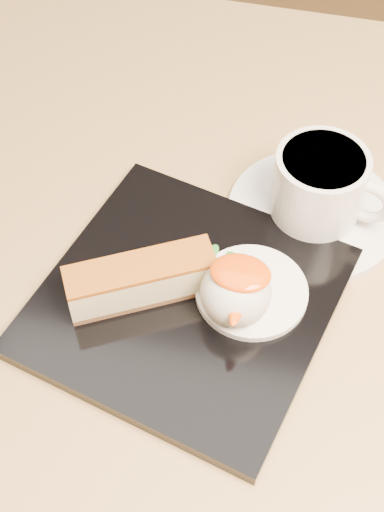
% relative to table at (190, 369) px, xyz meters
% --- Properties ---
extents(table, '(0.80, 0.80, 0.72)m').
position_rel_table_xyz_m(table, '(0.00, 0.00, 0.00)').
color(table, black).
rests_on(table, ground).
extents(dessert_plate, '(0.27, 0.27, 0.01)m').
position_rel_table_xyz_m(dessert_plate, '(0.00, -0.02, 0.16)').
color(dessert_plate, black).
rests_on(dessert_plate, table).
extents(cheesecake, '(0.12, 0.08, 0.04)m').
position_rel_table_xyz_m(cheesecake, '(-0.03, -0.03, 0.19)').
color(cheesecake, brown).
rests_on(cheesecake, dessert_plate).
extents(cream_smear, '(0.09, 0.09, 0.01)m').
position_rel_table_xyz_m(cream_smear, '(0.05, -0.01, 0.17)').
color(cream_smear, white).
rests_on(cream_smear, dessert_plate).
extents(ice_cream_scoop, '(0.05, 0.05, 0.05)m').
position_rel_table_xyz_m(ice_cream_scoop, '(0.04, -0.03, 0.19)').
color(ice_cream_scoop, white).
rests_on(ice_cream_scoop, cream_smear).
extents(mango_sauce, '(0.05, 0.03, 0.01)m').
position_rel_table_xyz_m(mango_sauce, '(0.04, -0.03, 0.22)').
color(mango_sauce, '#FF5008').
rests_on(mango_sauce, ice_cream_scoop).
extents(mint_sprig, '(0.04, 0.03, 0.00)m').
position_rel_table_xyz_m(mint_sprig, '(0.02, 0.02, 0.17)').
color(mint_sprig, '#2D832B').
rests_on(mint_sprig, cream_smear).
extents(saucer, '(0.15, 0.15, 0.01)m').
position_rel_table_xyz_m(saucer, '(0.09, 0.09, 0.16)').
color(saucer, white).
rests_on(saucer, table).
extents(coffee_cup, '(0.10, 0.08, 0.06)m').
position_rel_table_xyz_m(coffee_cup, '(0.09, 0.09, 0.20)').
color(coffee_cup, white).
rests_on(coffee_cup, saucer).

